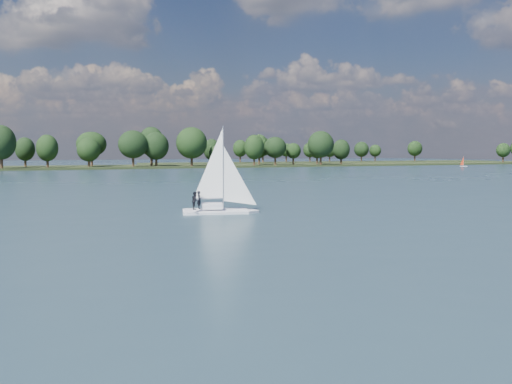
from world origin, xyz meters
The scene contains 5 objects.
ground centered at (0.00, 100.00, 0.00)m, with size 700.00×700.00×0.00m, color #233342.
far_shore centered at (0.00, 212.00, 0.00)m, with size 660.00×40.00×1.50m, color black.
far_shore_back centered at (160.00, 260.00, 0.00)m, with size 220.00×30.00×1.40m, color black.
sailboat centered at (-0.63, 42.06, 2.52)m, with size 7.13×3.77×9.04m.
dinghy_orange centered at (163.86, 169.34, 1.11)m, with size 3.13×1.94×4.68m.
Camera 1 is at (-21.59, -10.03, 6.09)m, focal length 40.00 mm.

